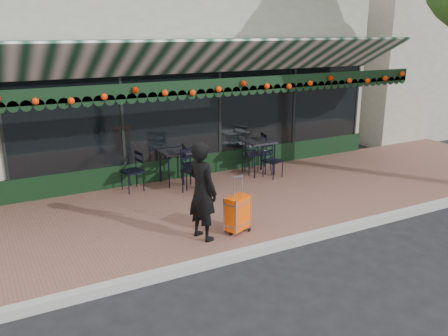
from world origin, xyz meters
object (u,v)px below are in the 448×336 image
chair_a_left (255,153)px  chair_b_left (132,172)px  chair_a_front (273,161)px  woman (202,191)px  cafe_table_b (175,154)px  cafe_table_a (259,144)px  chair_b_right (194,166)px  chair_a_right (262,153)px  suitcase (238,213)px  chair_b_front (196,171)px

chair_a_left → chair_b_left: size_ratio=1.15×
chair_a_left → chair_a_front: size_ratio=1.26×
woman → chair_a_front: size_ratio=2.12×
cafe_table_b → chair_a_left: size_ratio=0.77×
cafe_table_a → chair_a_left: 0.27m
cafe_table_b → chair_b_right: (0.26, -0.45, -0.20)m
chair_b_left → chair_b_right: chair_b_right is taller
woman → chair_a_right: size_ratio=2.01×
suitcase → cafe_table_b: 3.05m
cafe_table_a → chair_a_front: (0.15, -0.41, -0.35)m
cafe_table_b → chair_a_right: chair_a_right is taller
cafe_table_a → chair_a_left: bearing=111.6°
chair_a_left → woman: bearing=-28.2°
suitcase → cafe_table_b: size_ratio=1.32×
suitcase → chair_a_left: bearing=29.6°
woman → cafe_table_b: 3.06m
chair_a_left → chair_a_right: 0.35m
woman → cafe_table_b: (0.75, 2.96, -0.15)m
chair_a_right → chair_b_front: bearing=117.9°
cafe_table_b → chair_a_left: 2.06m
chair_a_front → chair_b_front: (-2.09, -0.14, 0.09)m
cafe_table_b → chair_a_front: bearing=-16.5°
cafe_table_a → chair_a_front: 0.56m
woman → chair_a_right: (3.09, 2.97, -0.42)m
cafe_table_a → chair_b_left: 3.12m
cafe_table_b → chair_a_right: 2.36m
suitcase → chair_b_front: (0.25, 2.23, 0.15)m
cafe_table_a → cafe_table_b: bearing=173.1°
chair_b_right → chair_b_front: (-0.12, -0.35, -0.00)m
chair_a_right → chair_b_left: bearing=98.3°
woman → chair_b_left: (-0.27, 2.94, -0.41)m
chair_a_left → chair_a_front: chair_a_left is taller
suitcase → chair_a_left: 3.58m
cafe_table_a → chair_b_front: (-1.94, -0.54, -0.25)m
suitcase → chair_b_left: 3.14m
suitcase → chair_a_left: suitcase is taller
cafe_table_a → chair_a_left: chair_a_left is taller
chair_a_right → chair_b_left: 3.36m
cafe_table_b → chair_b_right: bearing=-59.8°
chair_b_front → chair_b_right: bearing=50.0°
suitcase → chair_b_left: (-0.91, 3.00, 0.09)m
woman → chair_b_left: bearing=-10.6°
woman → chair_a_front: 3.80m
suitcase → chair_b_right: (0.37, 2.58, 0.15)m
cafe_table_a → chair_b_right: size_ratio=0.84×
chair_a_right → chair_a_front: size_ratio=1.06×
chair_b_left → cafe_table_a: bearing=78.0°
chair_a_left → chair_b_front: size_ratio=1.01×
suitcase → chair_a_left: (2.15, 2.86, 0.16)m
woman → chair_b_front: woman is taller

